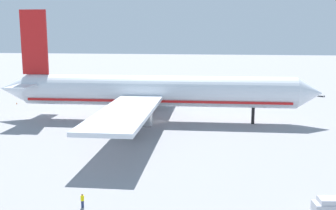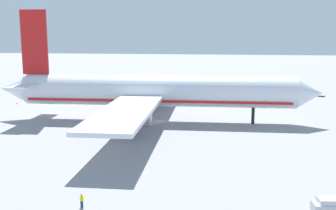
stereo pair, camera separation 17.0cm
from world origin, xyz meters
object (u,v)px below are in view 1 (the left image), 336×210
(airliner, at_px, (152,91))
(ground_worker_0, at_px, (82,200))
(service_van, at_px, (332,206))
(traffic_cone_3, at_px, (17,103))
(baggage_cart_1, at_px, (320,96))

(airliner, height_order, ground_worker_0, airliner)
(service_van, bearing_deg, airliner, 122.46)
(airliner, xyz_separation_m, traffic_cone_3, (-41.66, 16.63, -6.51))
(baggage_cart_1, bearing_deg, ground_worker_0, -116.73)
(traffic_cone_3, bearing_deg, service_van, -41.01)
(ground_worker_0, bearing_deg, traffic_cone_3, 124.04)
(baggage_cart_1, distance_m, ground_worker_0, 99.77)
(airliner, xyz_separation_m, service_van, (27.89, -43.85, -5.76))
(service_van, relative_size, ground_worker_0, 2.66)
(ground_worker_0, distance_m, traffic_cone_3, 75.35)
(service_van, height_order, baggage_cart_1, service_van)
(service_van, xyz_separation_m, ground_worker_0, (-27.37, -1.96, -0.22))
(service_van, distance_m, traffic_cone_3, 92.17)
(airliner, xyz_separation_m, ground_worker_0, (0.51, -45.81, -5.98))
(airliner, distance_m, baggage_cart_1, 63.07)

